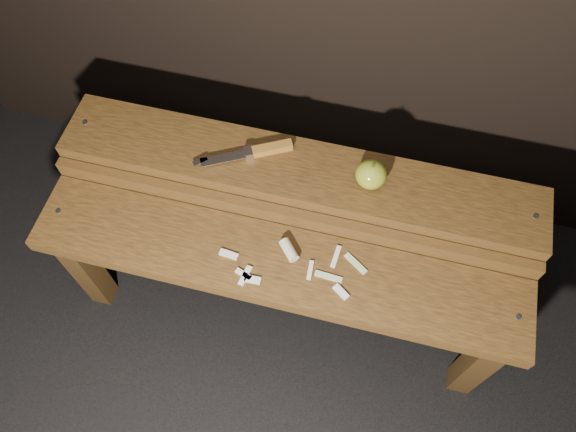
% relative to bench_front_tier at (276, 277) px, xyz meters
% --- Properties ---
extents(ground, '(60.00, 60.00, 0.00)m').
position_rel_bench_front_tier_xyz_m(ground, '(0.00, 0.06, -0.35)').
color(ground, black).
extents(bench_front_tier, '(1.20, 0.20, 0.42)m').
position_rel_bench_front_tier_xyz_m(bench_front_tier, '(0.00, 0.00, 0.00)').
color(bench_front_tier, '#38230E').
rests_on(bench_front_tier, ground).
extents(bench_rear_tier, '(1.20, 0.21, 0.50)m').
position_rel_bench_front_tier_xyz_m(bench_rear_tier, '(0.00, 0.23, 0.06)').
color(bench_rear_tier, '#38230E').
rests_on(bench_rear_tier, ground).
extents(apple, '(0.07, 0.07, 0.08)m').
position_rel_bench_front_tier_xyz_m(apple, '(0.17, 0.23, 0.18)').
color(apple, olive).
rests_on(apple, bench_rear_tier).
extents(knife, '(0.23, 0.13, 0.02)m').
position_rel_bench_front_tier_xyz_m(knife, '(-0.10, 0.25, 0.16)').
color(knife, '#955C20').
rests_on(knife, bench_rear_tier).
extents(apple_scraps, '(0.35, 0.15, 0.03)m').
position_rel_bench_front_tier_xyz_m(apple_scraps, '(0.03, 0.02, 0.07)').
color(apple_scraps, beige).
rests_on(apple_scraps, bench_front_tier).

